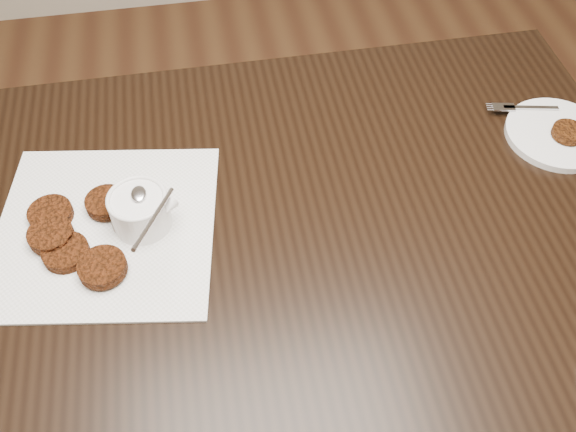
# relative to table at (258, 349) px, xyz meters

# --- Properties ---
(table) EXTENTS (1.31, 0.84, 0.75)m
(table) POSITION_rel_table_xyz_m (0.00, 0.00, 0.00)
(table) COLOR black
(table) RESTS_ON floor
(napkin) EXTENTS (0.38, 0.38, 0.00)m
(napkin) POSITION_rel_table_xyz_m (-0.21, 0.05, 0.38)
(napkin) COLOR white
(napkin) RESTS_ON table
(sauce_ramekin) EXTENTS (0.12, 0.12, 0.12)m
(sauce_ramekin) POSITION_rel_table_xyz_m (-0.16, 0.05, 0.44)
(sauce_ramekin) COLOR white
(sauce_ramekin) RESTS_ON napkin
(patty_cluster) EXTENTS (0.29, 0.29, 0.02)m
(patty_cluster) POSITION_rel_table_xyz_m (-0.25, 0.04, 0.39)
(patty_cluster) COLOR #60250C
(patty_cluster) RESTS_ON napkin
(plate_with_patty) EXTENTS (0.21, 0.21, 0.03)m
(plate_with_patty) POSITION_rel_table_xyz_m (0.56, 0.12, 0.39)
(plate_with_patty) COLOR white
(plate_with_patty) RESTS_ON table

